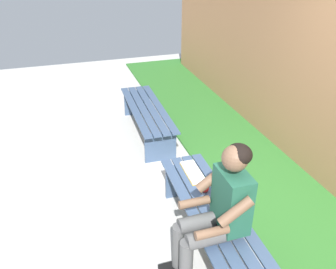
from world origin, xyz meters
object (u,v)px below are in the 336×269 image
(bench_far, at_px, (147,114))
(book_open, at_px, (193,172))
(apple, at_px, (205,188))
(person_seated, at_px, (217,210))
(bench_near, at_px, (210,215))

(bench_far, relative_size, book_open, 4.14)
(apple, bearing_deg, book_open, -1.71)
(person_seated, relative_size, book_open, 2.96)
(person_seated, bearing_deg, bench_far, -2.21)
(bench_far, height_order, apple, apple)
(apple, height_order, book_open, apple)
(apple, bearing_deg, bench_far, 0.82)
(person_seated, bearing_deg, bench_near, -17.28)
(bench_far, bearing_deg, apple, -179.18)
(bench_far, xyz_separation_m, apple, (-2.03, -0.03, 0.14))
(book_open, bearing_deg, apple, 179.89)
(bench_far, relative_size, apple, 19.79)
(bench_near, distance_m, apple, 0.26)
(bench_near, xyz_separation_m, bench_far, (2.24, 0.00, -0.00))
(bench_far, bearing_deg, person_seated, 177.79)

